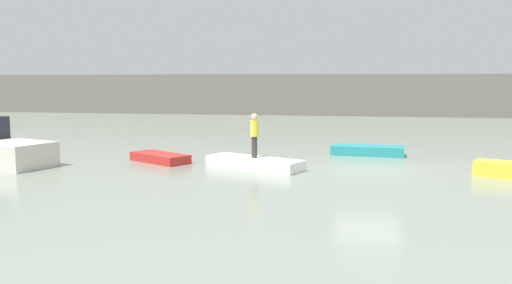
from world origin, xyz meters
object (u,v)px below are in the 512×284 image
object	(u,v)px
rowboat_red	(160,158)
person_yellow_shirt	(254,133)
rowboat_white	(254,163)
rowboat_teal	(367,150)

from	to	relation	value
rowboat_red	person_yellow_shirt	bearing A→B (deg)	20.72
rowboat_white	rowboat_teal	bearing A→B (deg)	68.50
rowboat_white	person_yellow_shirt	size ratio (longest dim) A/B	2.29
rowboat_red	person_yellow_shirt	xyz separation A→B (m)	(4.17, -0.81, 1.19)
rowboat_teal	person_yellow_shirt	world-z (taller)	person_yellow_shirt
rowboat_red	rowboat_white	bearing A→B (deg)	20.72
rowboat_red	rowboat_teal	distance (m)	9.32
rowboat_red	rowboat_teal	world-z (taller)	rowboat_teal
rowboat_red	rowboat_white	size ratio (longest dim) A/B	0.69
rowboat_teal	person_yellow_shirt	distance (m)	6.33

